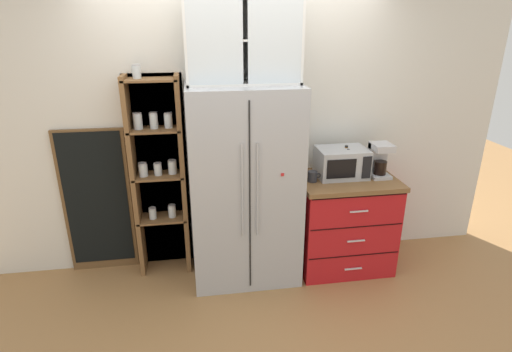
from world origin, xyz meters
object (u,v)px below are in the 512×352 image
at_px(microwave, 342,163).
at_px(coffee_maker, 379,159).
at_px(refrigerator, 245,186).
at_px(mug_charcoal, 313,177).
at_px(chalkboard_menu, 97,202).
at_px(bottle_amber, 345,162).
at_px(bottle_cobalt, 347,165).

xyz_separation_m(microwave, coffee_maker, (0.34, -0.04, 0.03)).
relative_size(refrigerator, coffee_maker, 5.63).
xyz_separation_m(microwave, mug_charcoal, (-0.29, -0.09, -0.08)).
bearing_deg(chalkboard_menu, bottle_amber, -5.56).
distance_m(mug_charcoal, chalkboard_menu, 1.95).
bearing_deg(bottle_cobalt, chalkboard_menu, 173.24).
bearing_deg(mug_charcoal, coffee_maker, 4.53).
xyz_separation_m(microwave, chalkboard_menu, (-2.19, 0.24, -0.34)).
height_order(microwave, coffee_maker, coffee_maker).
distance_m(bottle_cobalt, bottle_amber, 0.05).
bearing_deg(bottle_amber, mug_charcoal, -161.12).
bearing_deg(microwave, mug_charcoal, -162.46).
height_order(bottle_amber, chalkboard_menu, chalkboard_menu).
height_order(mug_charcoal, bottle_cobalt, bottle_cobalt).
relative_size(microwave, mug_charcoal, 3.68).
bearing_deg(refrigerator, coffee_maker, 0.46).
distance_m(mug_charcoal, bottle_cobalt, 0.35).
bearing_deg(coffee_maker, bottle_amber, 167.68).
height_order(microwave, chalkboard_menu, chalkboard_menu).
xyz_separation_m(coffee_maker, bottle_amber, (-0.29, 0.06, -0.03)).
distance_m(refrigerator, coffee_maker, 1.24).
distance_m(microwave, chalkboard_menu, 2.23).
bearing_deg(microwave, refrigerator, -176.65).
xyz_separation_m(coffee_maker, mug_charcoal, (-0.63, -0.05, -0.11)).
distance_m(mug_charcoal, bottle_amber, 0.36).
bearing_deg(mug_charcoal, microwave, 17.54).
relative_size(refrigerator, microwave, 3.96).
distance_m(coffee_maker, bottle_cobalt, 0.30).
bearing_deg(chalkboard_menu, microwave, -6.24).
relative_size(coffee_maker, mug_charcoal, 2.60).
bearing_deg(refrigerator, mug_charcoal, -3.83).
distance_m(coffee_maker, bottle_amber, 0.30).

